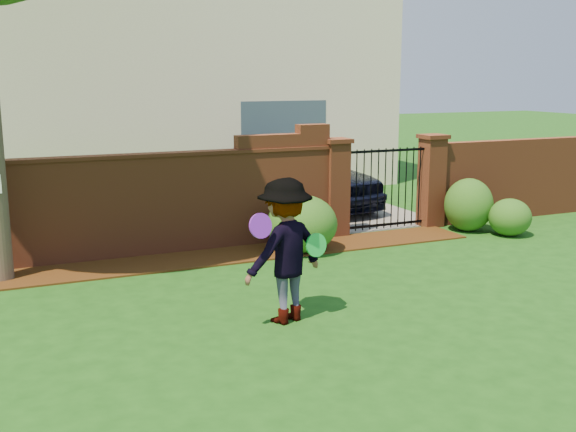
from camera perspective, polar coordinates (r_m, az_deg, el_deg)
name	(u,v)px	position (r m, az deg, el deg)	size (l,w,h in m)	color
ground	(313,318)	(8.93, 2.09, -8.44)	(80.00, 80.00, 0.01)	#174812
mulch_bed	(174,262)	(11.63, -9.38, -3.73)	(11.10, 1.08, 0.03)	#351C09
brick_wall	(100,206)	(11.86, -15.29, 0.83)	(8.70, 0.31, 2.16)	brown
brick_wall_return	(509,179)	(15.61, 17.76, 2.91)	(4.00, 0.25, 1.70)	brown
pillar_left	(336,187)	(13.22, 3.95, 2.42)	(0.50, 0.50, 1.88)	brown
pillar_right	(432,180)	(14.36, 11.77, 2.93)	(0.50, 0.50, 1.88)	brown
iron_gate	(385,188)	(13.77, 8.01, 2.27)	(1.78, 0.03, 1.60)	black
driveway	(300,198)	(17.39, 1.02, 1.48)	(3.20, 8.00, 0.01)	slate
house	(160,71)	(20.10, -10.49, 11.69)	(12.40, 6.40, 6.30)	#EFE7C8
car	(309,174)	(16.02, 1.75, 3.46)	(1.88, 4.66, 1.59)	black
shrub_left	(302,224)	(12.03, 1.16, -0.65)	(1.24, 1.24, 1.01)	#1B5118
shrub_middle	(469,205)	(14.13, 14.69, 0.90)	(0.96, 0.96, 1.06)	#1B5118
shrub_right	(510,217)	(13.96, 17.86, -0.10)	(0.81, 0.81, 0.72)	#1B5118
man	(287,251)	(8.54, -0.12, -2.94)	(1.18, 0.68, 1.82)	gray
frisbee_purple	(261,226)	(8.08, -2.28, -0.81)	(0.30, 0.30, 0.03)	purple
frisbee_green	(316,245)	(8.58, 2.34, -2.41)	(0.30, 0.30, 0.03)	green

